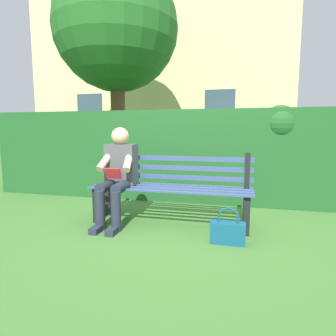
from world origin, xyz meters
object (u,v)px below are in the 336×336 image
(park_bench, at_px, (171,186))
(person_seated, at_px, (118,173))
(handbag, at_px, (228,232))
(tree, at_px, (113,33))

(park_bench, height_order, person_seated, person_seated)
(person_seated, relative_size, handbag, 3.15)
(tree, bearing_deg, handbag, 128.81)
(park_bench, distance_m, handbag, 0.96)
(park_bench, bearing_deg, handbag, 143.83)
(person_seated, relative_size, tree, 0.25)
(park_bench, height_order, tree, tree)
(park_bench, distance_m, tree, 4.70)
(park_bench, bearing_deg, tree, -54.81)
(tree, xyz_separation_m, handbag, (-2.84, 3.53, -3.27))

